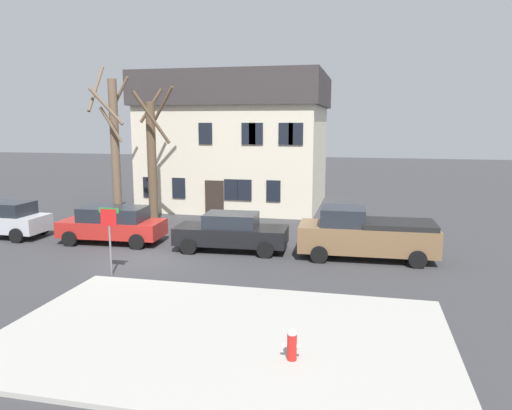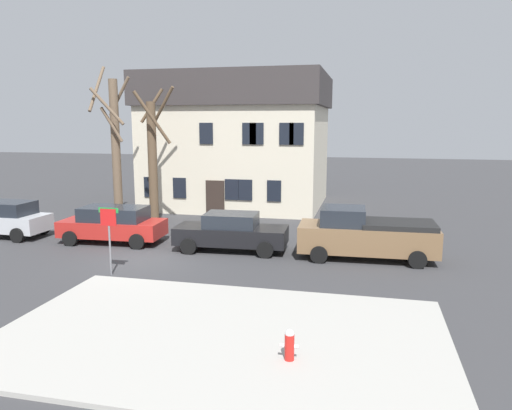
% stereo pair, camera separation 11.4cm
% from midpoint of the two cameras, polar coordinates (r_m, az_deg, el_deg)
% --- Properties ---
extents(ground_plane, '(120.00, 120.00, 0.00)m').
position_cam_midpoint_polar(ground_plane, '(20.07, -12.80, -6.22)').
color(ground_plane, '#38383A').
extents(sidewalk_slab, '(11.39, 7.11, 0.12)m').
position_cam_midpoint_polar(sidewalk_slab, '(12.82, -3.93, -15.06)').
color(sidewalk_slab, '#A8A59E').
rests_on(sidewalk_slab, ground_plane).
extents(building_main, '(11.32, 9.46, 8.43)m').
position_cam_midpoint_polar(building_main, '(32.27, -1.85, 7.68)').
color(building_main, beige).
rests_on(building_main, ground_plane).
extents(tree_bare_near, '(2.01, 1.94, 8.37)m').
position_cam_midpoint_polar(tree_bare_near, '(26.70, -16.12, 6.63)').
color(tree_bare_near, brown).
rests_on(tree_bare_near, ground_plane).
extents(tree_bare_mid, '(2.08, 2.42, 7.31)m').
position_cam_midpoint_polar(tree_bare_mid, '(26.34, -11.89, 5.52)').
color(tree_bare_mid, brown).
rests_on(tree_bare_mid, ground_plane).
extents(car_silver_wagon, '(4.24, 2.03, 1.71)m').
position_cam_midpoint_polar(car_silver_wagon, '(26.10, -27.35, -1.40)').
color(car_silver_wagon, '#B7BABF').
rests_on(car_silver_wagon, ground_plane).
extents(car_red_wagon, '(4.72, 2.26, 1.66)m').
position_cam_midpoint_polar(car_red_wagon, '(22.97, -16.32, -2.14)').
color(car_red_wagon, '#AD231E').
rests_on(car_red_wagon, ground_plane).
extents(car_black_sedan, '(4.82, 2.19, 1.62)m').
position_cam_midpoint_polar(car_black_sedan, '(20.70, -2.78, -3.17)').
color(car_black_sedan, black).
rests_on(car_black_sedan, ground_plane).
extents(pickup_truck_brown, '(5.48, 2.38, 2.06)m').
position_cam_midpoint_polar(pickup_truck_brown, '(19.94, 12.95, -3.38)').
color(pickup_truck_brown, brown).
rests_on(pickup_truck_brown, ground_plane).
extents(fire_hydrant, '(0.42, 0.22, 0.73)m').
position_cam_midpoint_polar(fire_hydrant, '(11.37, 4.25, -15.99)').
color(fire_hydrant, red).
rests_on(fire_hydrant, sidewalk_slab).
extents(street_sign_pole, '(0.76, 0.07, 2.46)m').
position_cam_midpoint_polar(street_sign_pole, '(17.92, -16.73, -2.60)').
color(street_sign_pole, slate).
rests_on(street_sign_pole, ground_plane).
extents(bicycle_leaning, '(1.75, 0.20, 1.03)m').
position_cam_midpoint_polar(bicycle_leaning, '(26.87, -16.56, -1.56)').
color(bicycle_leaning, black).
rests_on(bicycle_leaning, ground_plane).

